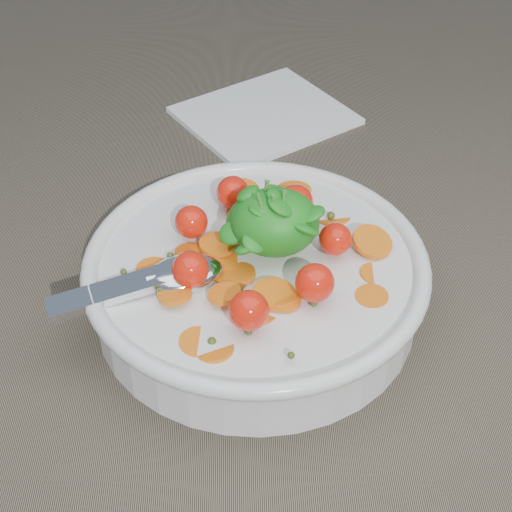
{
  "coord_description": "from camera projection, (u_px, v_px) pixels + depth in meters",
  "views": [
    {
      "loc": [
        -0.01,
        -0.43,
        0.4
      ],
      "look_at": [
        -0.0,
        -0.02,
        0.05
      ],
      "focal_mm": 55.0,
      "sensor_mm": 36.0,
      "label": 1
    }
  ],
  "objects": [
    {
      "name": "bowl",
      "position": [
        256.0,
        278.0,
        0.55
      ],
      "size": [
        0.26,
        0.24,
        0.1
      ],
      "color": "silver",
      "rests_on": "ground"
    },
    {
      "name": "ground",
      "position": [
        258.0,
        288.0,
        0.59
      ],
      "size": [
        6.0,
        6.0,
        0.0
      ],
      "primitive_type": "plane",
      "color": "#6C604D",
      "rests_on": "ground"
    },
    {
      "name": "napkin",
      "position": [
        264.0,
        116.0,
        0.77
      ],
      "size": [
        0.19,
        0.19,
        0.01
      ],
      "primitive_type": "cube",
      "rotation": [
        0.0,
        0.0,
        0.58
      ],
      "color": "white",
      "rests_on": "ground"
    }
  ]
}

